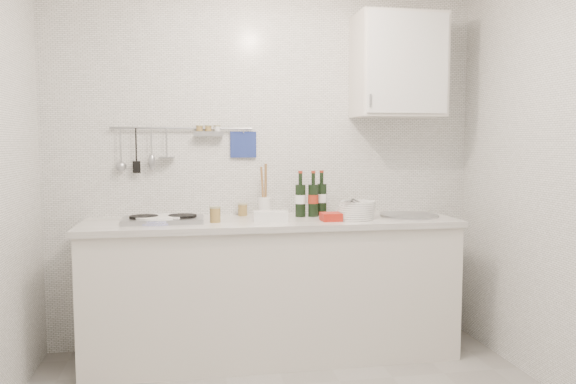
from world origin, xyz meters
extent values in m
cube|color=silver|center=(0.00, 1.40, 1.25)|extent=(3.00, 0.02, 2.50)
cube|color=silver|center=(0.00, 1.10, 0.44)|extent=(2.40, 0.60, 0.88)
cube|color=silver|center=(0.00, 1.10, 0.90)|extent=(2.44, 0.64, 0.04)
cube|color=black|center=(0.00, 1.12, 0.05)|extent=(2.34, 0.52, 0.10)
cube|color=#93969B|center=(-0.70, 1.10, 0.94)|extent=(0.50, 0.32, 0.03)
cylinder|color=black|center=(-0.82, 1.10, 0.96)|extent=(0.18, 0.18, 0.01)
cylinder|color=black|center=(-0.58, 1.10, 0.96)|extent=(0.18, 0.18, 0.01)
cylinder|color=#93969B|center=(0.95, 1.10, 0.93)|extent=(0.40, 0.40, 0.02)
cylinder|color=#93969B|center=(0.95, 1.10, 0.87)|extent=(0.34, 0.34, 0.10)
cylinder|color=#93969B|center=(-0.58, 1.37, 1.52)|extent=(0.95, 0.02, 0.02)
cube|color=navy|center=(-0.16, 1.39, 1.41)|extent=(0.18, 0.02, 0.18)
cube|color=silver|center=(0.90, 1.22, 1.95)|extent=(0.60, 0.35, 0.70)
cube|color=white|center=(0.90, 1.04, 1.95)|extent=(0.56, 0.01, 0.66)
cylinder|color=#93969B|center=(0.64, 1.03, 1.70)|extent=(0.01, 0.01, 0.08)
cylinder|color=#5358BC|center=(-0.74, 1.08, 0.93)|extent=(0.31, 0.31, 0.01)
cylinder|color=#5358BC|center=(-0.73, 1.08, 0.94)|extent=(0.31, 0.31, 0.01)
cylinder|color=#5358BC|center=(-0.73, 1.09, 0.96)|extent=(0.30, 0.30, 0.01)
cylinder|color=white|center=(0.53, 1.03, 0.93)|extent=(0.28, 0.28, 0.01)
cylinder|color=white|center=(0.53, 1.04, 0.94)|extent=(0.27, 0.27, 0.01)
cylinder|color=white|center=(0.54, 1.04, 0.95)|extent=(0.27, 0.27, 0.01)
cylinder|color=white|center=(0.54, 1.04, 0.97)|extent=(0.26, 0.26, 0.01)
cylinder|color=white|center=(0.55, 1.05, 0.98)|extent=(0.25, 0.25, 0.01)
cylinder|color=white|center=(0.56, 1.05, 0.99)|extent=(0.25, 0.25, 0.01)
cylinder|color=white|center=(0.56, 1.06, 1.00)|extent=(0.24, 0.24, 0.01)
cylinder|color=white|center=(0.57, 1.06, 1.02)|extent=(0.24, 0.24, 0.01)
cylinder|color=white|center=(0.57, 1.06, 1.03)|extent=(0.23, 0.23, 0.01)
cube|color=white|center=(-0.02, 1.01, 0.95)|extent=(0.23, 0.13, 0.07)
cube|color=red|center=(0.36, 0.97, 0.95)|extent=(0.13, 0.13, 0.05)
cylinder|color=white|center=(-0.03, 1.28, 0.99)|extent=(0.09, 0.09, 0.13)
cylinder|color=olive|center=(-0.02, 1.28, 1.15)|extent=(0.02, 0.06, 0.26)
cylinder|color=olive|center=(-0.04, 1.29, 1.14)|extent=(0.03, 0.05, 0.24)
cylinder|color=olive|center=(-0.17, 1.33, 0.96)|extent=(0.06, 0.06, 0.08)
cylinder|color=tan|center=(-0.17, 1.33, 1.00)|extent=(0.07, 0.07, 0.01)
cylinder|color=olive|center=(0.60, 1.33, 0.95)|extent=(0.06, 0.06, 0.06)
cylinder|color=tan|center=(0.60, 1.33, 0.99)|extent=(0.06, 0.06, 0.01)
cylinder|color=olive|center=(0.62, 1.22, 0.96)|extent=(0.07, 0.07, 0.07)
cylinder|color=tan|center=(0.62, 1.22, 1.00)|extent=(0.07, 0.07, 0.01)
cylinder|color=olive|center=(-0.38, 1.03, 0.97)|extent=(0.07, 0.07, 0.09)
cylinder|color=tan|center=(-0.38, 1.03, 1.02)|extent=(0.07, 0.07, 0.01)
camera|label=1|loc=(-0.54, -2.52, 1.42)|focal=35.00mm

